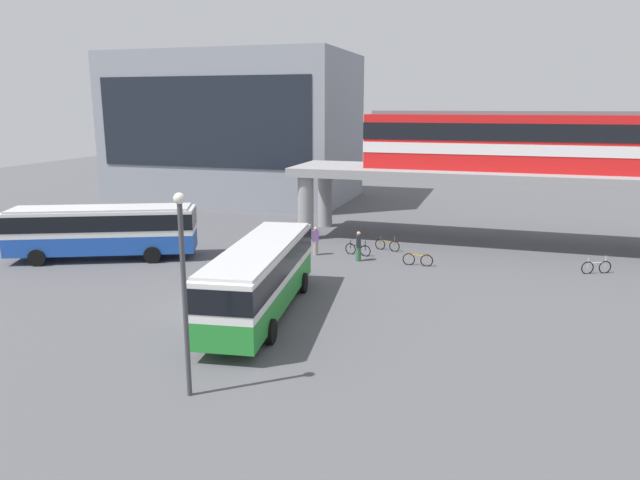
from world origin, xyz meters
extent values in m
plane|color=#515156|center=(0.00, 10.00, 0.00)|extent=(120.00, 120.00, 0.00)
cube|color=gray|center=(-13.38, 30.70, 7.03)|extent=(22.55, 14.02, 14.06)
cube|color=black|center=(-13.38, 23.64, 7.73)|extent=(20.29, 0.10, 7.87)
cube|color=gray|center=(13.79, 17.19, 4.71)|extent=(31.60, 6.30, 0.60)
cylinder|color=gray|center=(-0.80, 14.84, 2.21)|extent=(1.10, 1.10, 4.41)
cylinder|color=gray|center=(-0.80, 19.54, 2.21)|extent=(1.10, 1.10, 4.41)
cube|color=red|center=(15.36, 17.19, 6.81)|extent=(24.63, 2.90, 3.60)
cube|color=silver|center=(15.36, 17.19, 6.45)|extent=(24.69, 2.96, 0.70)
cube|color=black|center=(15.36, 17.19, 7.53)|extent=(24.69, 2.96, 1.10)
cube|color=slate|center=(15.36, 17.19, 8.73)|extent=(23.65, 2.61, 0.24)
cube|color=#268C33|center=(2.17, -0.35, 1.05)|extent=(3.92, 11.23, 1.10)
cube|color=white|center=(2.17, -0.35, 2.35)|extent=(3.92, 11.23, 1.50)
cube|color=black|center=(2.17, -0.35, 2.43)|extent=(3.96, 11.28, 0.96)
cube|color=silver|center=(2.17, -0.35, 3.16)|extent=(3.72, 10.67, 0.12)
cylinder|color=black|center=(0.47, 2.98, 0.50)|extent=(0.41, 1.03, 1.00)
cylinder|color=black|center=(2.95, 3.31, 0.50)|extent=(0.41, 1.03, 1.00)
cylinder|color=black|center=(1.34, -3.56, 0.50)|extent=(0.41, 1.03, 1.00)
cylinder|color=black|center=(3.82, -3.24, 0.50)|extent=(0.41, 1.03, 1.00)
cube|color=#1E4CB2|center=(-10.81, 5.90, 1.05)|extent=(11.09, 6.64, 1.10)
cube|color=silver|center=(-10.81, 5.90, 2.35)|extent=(11.09, 6.64, 1.50)
cube|color=black|center=(-10.81, 5.90, 2.43)|extent=(11.15, 6.69, 0.96)
cube|color=silver|center=(-10.81, 5.90, 3.16)|extent=(10.54, 6.30, 0.12)
cylinder|color=black|center=(-13.55, 3.36, 0.50)|extent=(1.03, 0.65, 1.00)
cylinder|color=black|center=(-14.54, 5.66, 0.50)|extent=(1.03, 0.65, 1.00)
cylinder|color=black|center=(-7.49, 5.96, 0.50)|extent=(1.03, 0.65, 1.00)
cylinder|color=black|center=(-8.47, 8.26, 0.50)|extent=(1.03, 0.65, 1.00)
torus|color=black|center=(4.30, 11.30, 0.34)|extent=(0.73, 0.24, 0.74)
torus|color=black|center=(3.28, 11.56, 0.34)|extent=(0.73, 0.24, 0.74)
cylinder|color=black|center=(3.79, 11.43, 0.62)|extent=(1.03, 0.31, 0.05)
cylinder|color=black|center=(3.28, 11.56, 0.64)|extent=(0.04, 0.04, 0.55)
cylinder|color=black|center=(4.30, 11.30, 0.69)|extent=(0.04, 0.04, 0.65)
torus|color=black|center=(5.82, 13.01, 0.34)|extent=(0.72, 0.28, 0.74)
torus|color=black|center=(4.82, 13.33, 0.34)|extent=(0.72, 0.28, 0.74)
cylinder|color=#996626|center=(5.32, 13.17, 0.62)|extent=(1.01, 0.37, 0.05)
cylinder|color=#996626|center=(4.82, 13.33, 0.64)|extent=(0.04, 0.04, 0.55)
cylinder|color=#996626|center=(5.82, 13.01, 0.69)|extent=(0.04, 0.04, 0.65)
torus|color=black|center=(18.00, 11.60, 0.34)|extent=(0.70, 0.36, 0.74)
torus|color=black|center=(17.04, 11.16, 0.34)|extent=(0.70, 0.36, 0.74)
cylinder|color=silver|center=(17.52, 11.38, 0.62)|extent=(0.98, 0.48, 0.05)
cylinder|color=silver|center=(17.04, 11.16, 0.64)|extent=(0.04, 0.04, 0.55)
cylinder|color=silver|center=(18.00, 11.60, 0.69)|extent=(0.04, 0.04, 0.65)
torus|color=black|center=(8.25, 10.08, 0.34)|extent=(0.74, 0.06, 0.74)
torus|color=black|center=(7.20, 10.08, 0.34)|extent=(0.74, 0.06, 0.74)
cylinder|color=orange|center=(7.73, 10.08, 0.62)|extent=(1.05, 0.05, 0.05)
cylinder|color=orange|center=(7.20, 10.08, 0.64)|extent=(0.04, 0.04, 0.55)
cylinder|color=orange|center=(8.25, 10.08, 0.69)|extent=(0.04, 0.04, 0.65)
cylinder|color=#33663F|center=(4.15, 10.09, 0.44)|extent=(0.32, 0.32, 0.88)
cube|color=#26262D|center=(4.15, 10.09, 1.23)|extent=(0.37, 0.46, 0.70)
sphere|color=tan|center=(4.15, 10.09, 1.70)|extent=(0.24, 0.24, 0.24)
cylinder|color=gray|center=(-0.89, 11.34, 0.43)|extent=(0.32, 0.32, 0.85)
cube|color=#33663F|center=(-0.89, 11.34, 1.19)|extent=(0.46, 0.47, 0.67)
sphere|color=tan|center=(-0.89, 11.34, 1.64)|extent=(0.23, 0.23, 0.23)
cylinder|color=gray|center=(1.24, 10.69, 0.44)|extent=(0.32, 0.32, 0.88)
cube|color=#724C8C|center=(1.24, 10.69, 1.22)|extent=(0.45, 0.35, 0.69)
sphere|color=tan|center=(1.24, 10.69, 1.69)|extent=(0.24, 0.24, 0.24)
cylinder|color=#3F3F44|center=(2.87, -7.99, 3.16)|extent=(0.16, 0.16, 6.33)
sphere|color=silver|center=(2.87, -7.99, 6.48)|extent=(0.36, 0.36, 0.36)
camera|label=1|loc=(12.11, -23.46, 9.23)|focal=32.98mm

